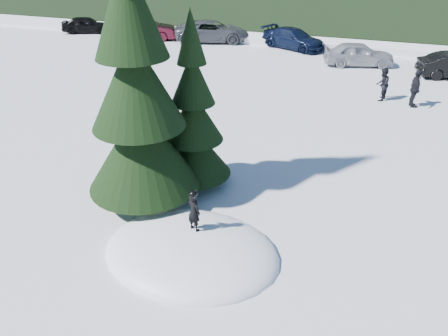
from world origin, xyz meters
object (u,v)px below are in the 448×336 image
(spruce_short, at_px, (194,122))
(adult_0, at_px, (382,84))
(spruce_tall, at_px, (137,94))
(car_4, at_px, (359,54))
(child_skier, at_px, (194,212))
(car_3, at_px, (293,39))
(car_1, at_px, (145,29))
(car_2, at_px, (212,31))
(adult_1, at_px, (415,89))
(car_0, at_px, (86,25))

(spruce_short, xyz_separation_m, adult_0, (5.27, 10.00, -1.33))
(spruce_tall, xyz_separation_m, car_4, (4.81, 17.21, -2.64))
(child_skier, xyz_separation_m, car_3, (-1.78, 21.56, -0.35))
(car_1, height_order, car_4, car_1)
(car_4, bearing_deg, car_2, 58.88)
(adult_1, bearing_deg, child_skier, 141.64)
(car_0, distance_m, car_2, 10.29)
(child_skier, relative_size, car_1, 0.23)
(spruce_tall, height_order, car_0, spruce_tall)
(adult_0, relative_size, adult_1, 0.91)
(car_3, relative_size, car_4, 1.13)
(car_0, xyz_separation_m, car_3, (16.15, 0.26, 0.04))
(adult_0, distance_m, car_4, 5.99)
(child_skier, bearing_deg, adult_0, -86.59)
(car_0, height_order, car_4, car_4)
(child_skier, bearing_deg, car_0, -28.71)
(car_1, bearing_deg, adult_0, -137.18)
(spruce_tall, bearing_deg, car_2, 105.21)
(spruce_short, distance_m, adult_1, 11.74)
(car_1, xyz_separation_m, car_4, (15.15, -1.96, -0.07))
(adult_1, relative_size, car_4, 0.43)
(adult_0, height_order, car_2, adult_0)
(spruce_tall, distance_m, car_3, 20.29)
(car_2, bearing_deg, adult_1, -142.38)
(spruce_short, relative_size, child_skier, 5.06)
(spruce_short, xyz_separation_m, car_0, (-16.78, 18.46, -1.48))
(child_skier, height_order, car_0, child_skier)
(adult_1, xyz_separation_m, car_3, (-7.32, 9.14, -0.19))
(car_4, bearing_deg, car_0, 67.93)
(adult_1, xyz_separation_m, car_1, (-18.02, 8.19, -0.10))
(spruce_tall, bearing_deg, spruce_short, 54.46)
(spruce_tall, height_order, car_1, spruce_tall)
(adult_0, relative_size, car_1, 0.34)
(spruce_tall, distance_m, car_0, 25.51)
(car_4, bearing_deg, child_skier, 157.15)
(car_0, relative_size, car_2, 0.69)
(adult_1, bearing_deg, car_3, 24.33)
(spruce_tall, relative_size, car_4, 2.16)
(spruce_tall, distance_m, child_skier, 3.47)
(spruce_short, xyz_separation_m, car_1, (-11.34, 17.76, -1.36))
(adult_0, bearing_deg, spruce_short, -15.88)
(adult_1, bearing_deg, car_4, 10.39)
(car_2, relative_size, car_3, 1.17)
(car_1, relative_size, car_2, 0.86)
(spruce_tall, distance_m, car_2, 21.13)
(spruce_tall, height_order, spruce_short, spruce_tall)
(adult_1, distance_m, car_2, 16.12)
(child_skier, xyz_separation_m, adult_1, (5.53, 12.42, -0.16))
(adult_1, bearing_deg, spruce_short, 130.74)
(adult_0, height_order, adult_1, adult_1)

